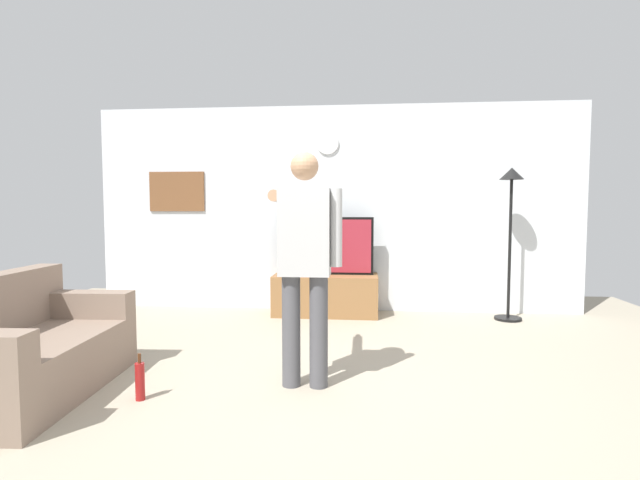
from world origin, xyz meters
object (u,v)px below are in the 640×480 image
Objects in this scene: beverage_bottle at (140,381)px; floor_lamp at (511,212)px; side_couch at (26,351)px; framed_picture at (177,192)px; person_standing_nearer_lamp at (305,256)px; tv_stand at (326,295)px; wall_clock at (328,143)px; television at (326,246)px.

floor_lamp is at bearing 39.36° from beverage_bottle.
side_couch is at bearing -147.12° from floor_lamp.
person_standing_nearer_lamp is (2.10, -2.71, -0.58)m from framed_picture.
person_standing_nearer_lamp is at bearing 10.42° from side_couch.
tv_stand is 1.97m from wall_clock.
person_standing_nearer_lamp is at bearing -52.29° from framed_picture.
framed_picture reaches higher than tv_stand.
tv_stand is 1.09× the size of television.
person_standing_nearer_lamp is at bearing -89.09° from wall_clock.
tv_stand is at bearing 178.10° from floor_lamp.
floor_lamp is (2.24, -0.12, 0.44)m from television.
wall_clock is 0.38× the size of framed_picture.
framed_picture is 3.33m from side_couch.
wall_clock reaches higher than beverage_bottle.
wall_clock is at bearing 90.91° from person_standing_nearer_lamp.
beverage_bottle is at bearing -111.21° from tv_stand.
floor_lamp is 1.04× the size of person_standing_nearer_lamp.
side_couch is at bearing -125.08° from tv_stand.
television is at bearing 91.00° from person_standing_nearer_lamp.
floor_lamp is 1.17× the size of side_couch.
beverage_bottle is (-3.32, -2.73, -1.18)m from floor_lamp.
side_couch is at bearing -88.16° from framed_picture.
television is at bearing -90.00° from wall_clock.
floor_lamp is (2.24, -0.07, 1.06)m from tv_stand.
floor_lamp is 4.46m from beverage_bottle.
floor_lamp is at bearing -4.92° from framed_picture.
framed_picture is at bearing 175.08° from floor_lamp.
tv_stand is 0.74× the size of person_standing_nearer_lamp.
tv_stand is 4.56× the size of wall_clock.
television is 0.66× the size of floor_lamp.
television is 2.28m from floor_lamp.
framed_picture is at bearing 127.71° from person_standing_nearer_lamp.
television is 3.14m from beverage_bottle.
person_standing_nearer_lamp is 2.14m from side_couch.
wall_clock is 3.88m from beverage_bottle.
television is 1.35m from wall_clock.
floor_lamp is (4.29, -0.37, -0.27)m from framed_picture.
floor_lamp is at bearing -3.08° from television.
floor_lamp reaches higher than person_standing_nearer_lamp.
tv_stand is 0.62m from television.
framed_picture is 3.48m from person_standing_nearer_lamp.
television is 4.18× the size of wall_clock.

